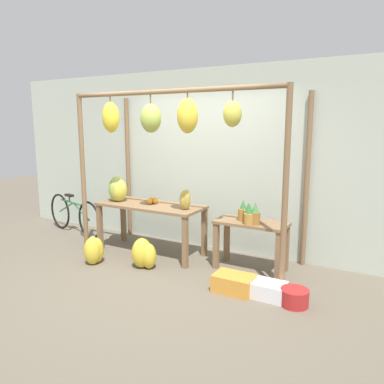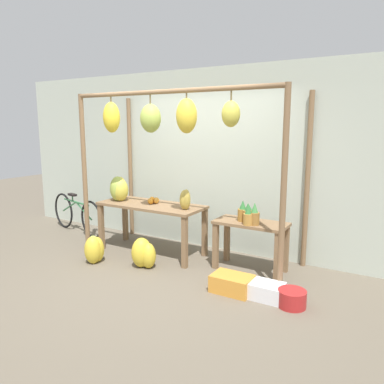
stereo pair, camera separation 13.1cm
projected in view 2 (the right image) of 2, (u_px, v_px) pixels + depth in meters
ground_plane at (157, 276)px, 4.87m from camera, size 20.00×20.00×0.00m
shop_wall_back at (210, 160)px, 5.85m from camera, size 8.00×0.08×2.80m
stall_awning at (171, 136)px, 4.98m from camera, size 3.15×1.23×2.39m
display_table_main at (151, 211)px, 5.68m from camera, size 1.64×0.67×0.77m
display_table_side at (251, 233)px, 5.01m from camera, size 0.97×0.46×0.67m
banana_pile_on_table at (119, 189)px, 5.88m from camera, size 0.36×0.39×0.39m
orange_pile at (153, 201)px, 5.70m from camera, size 0.18×0.19×0.09m
pineapple_cluster at (248, 215)px, 4.90m from camera, size 0.34×0.29×0.29m
banana_pile_ground_left at (95, 249)px, 5.36m from camera, size 0.38×0.39×0.39m
banana_pile_ground_right at (144, 254)px, 5.15m from camera, size 0.44×0.37×0.42m
fruit_crate_white at (232, 284)px, 4.41m from camera, size 0.47×0.32×0.20m
blue_bucket at (292, 298)px, 4.05m from camera, size 0.31×0.31×0.19m
parked_bicycle at (77, 214)px, 6.79m from camera, size 1.64×0.44×0.71m
papaya_pile at (185, 200)px, 5.27m from camera, size 0.19×0.19×0.29m
fruit_crate_purple at (265, 291)px, 4.25m from camera, size 0.42×0.29×0.18m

